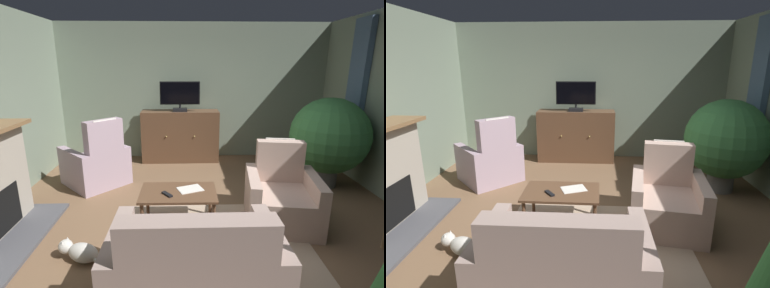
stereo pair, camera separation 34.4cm
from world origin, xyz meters
The scene contains 14 objects.
ground_plane centered at (0.00, 0.00, -0.02)m, with size 6.17×6.42×0.04m, color brown.
wall_back centered at (0.00, 2.96, 1.40)m, with size 6.17×0.10×2.80m, color gray.
curtain_panel_far centered at (2.72, 1.62, 1.54)m, with size 0.10×0.44×2.35m, color slate.
rug_central centered at (0.12, -0.54, 0.01)m, with size 2.16×2.12×0.01m, color tan.
tv_cabinet centered at (-0.29, 2.61, 0.51)m, with size 1.57×0.51×1.06m.
television centered at (-0.29, 2.56, 1.37)m, with size 0.80×0.20×0.59m.
coffee_table centered at (-0.30, 0.00, 0.42)m, with size 0.95×0.61×0.47m.
tv_remote centered at (-0.44, -0.10, 0.48)m, with size 0.17×0.05×0.02m, color black.
folded_newspaper centered at (-0.16, 0.06, 0.47)m, with size 0.30×0.22×0.01m, color silver.
sofa_floral centered at (-0.15, -1.22, 0.32)m, with size 1.46×0.92×0.96m.
armchair_angled_to_table centered at (1.02, 0.08, 0.33)m, with size 1.00×1.01×1.03m.
armchair_facing_sofa centered at (-1.70, 1.38, 0.35)m, with size 1.24×1.25×1.17m.
potted_plant_small_fern_corner centered at (2.14, 1.23, 0.84)m, with size 1.24×1.24×1.48m.
cat centered at (-1.33, -0.65, 0.11)m, with size 0.63×0.33×0.22m.
Camera 2 is at (0.10, -3.31, 2.01)m, focal length 27.28 mm.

